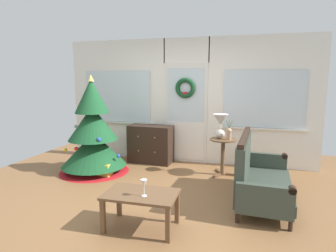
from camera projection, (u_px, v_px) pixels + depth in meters
The scene contains 11 objects.
ground_plane at pixel (154, 200), 4.17m from camera, with size 6.76×6.76×0.00m, color brown.
back_wall_with_door at pixel (186, 101), 5.93m from camera, with size 5.20×0.19×2.55m.
christmas_tree at pixel (93, 137), 5.34m from camera, with size 1.29×1.29×1.81m.
dresser_cabinet at pixel (151, 144), 5.99m from camera, with size 0.92×0.48×0.78m.
settee_sofa at pixel (257, 175), 4.08m from camera, with size 0.79×1.64×0.96m.
side_table at pixel (223, 149), 5.17m from camera, with size 0.50×0.48×0.67m.
table_lamp at pixel (221, 123), 5.15m from camera, with size 0.28×0.28×0.44m.
flower_vase at pixel (229, 133), 5.04m from camera, with size 0.11×0.10×0.35m.
coffee_table at pixel (141, 198), 3.33m from camera, with size 0.85×0.54×0.43m.
wine_glass at pixel (144, 184), 3.21m from camera, with size 0.08×0.08×0.20m.
gift_box at pixel (105, 170), 5.15m from camera, with size 0.24×0.21×0.24m, color #D8C64C.
Camera 1 is at (1.27, -3.73, 1.73)m, focal length 30.69 mm.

